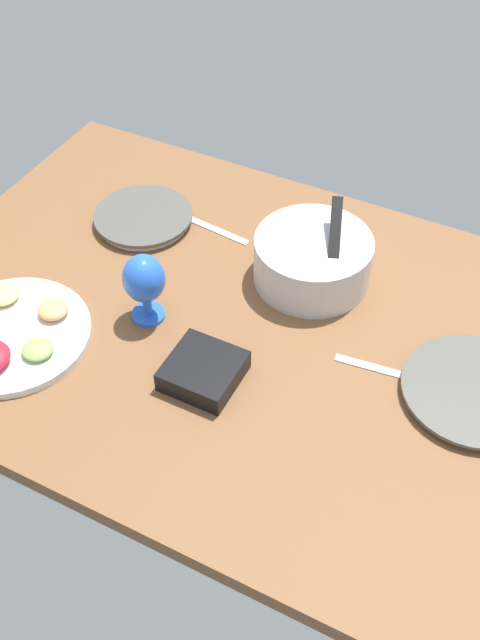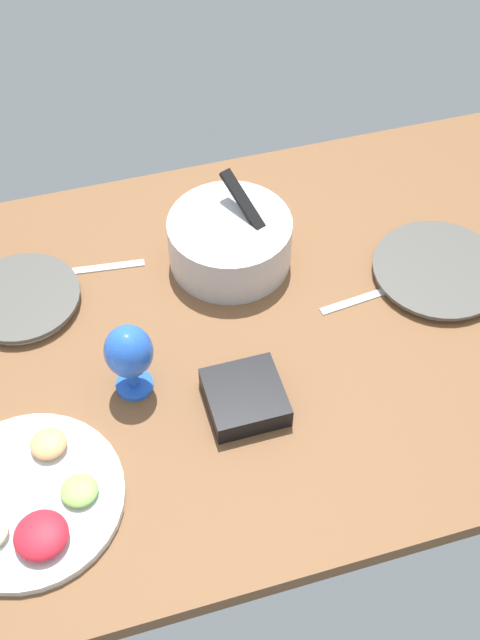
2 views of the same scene
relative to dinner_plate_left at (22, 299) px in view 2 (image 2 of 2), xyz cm
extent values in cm
cube|color=brown|center=(41.44, -19.54, -3.32)|extent=(160.00, 104.00, 4.00)
cylinder|color=silver|center=(0.00, 0.00, -0.53)|extent=(22.27, 22.27, 1.59)
cylinder|color=#4E4C47|center=(0.00, 0.00, 0.74)|extent=(24.21, 24.21, 0.95)
cylinder|color=silver|center=(86.52, -16.68, -0.63)|extent=(26.14, 26.14, 1.38)
cylinder|color=#4E4C47|center=(86.52, -16.68, 0.48)|extent=(28.41, 28.41, 0.83)
cylinder|color=silver|center=(44.83, 0.02, 4.26)|extent=(26.35, 26.35, 11.16)
cylinder|color=white|center=(44.83, 0.02, 7.60)|extent=(23.71, 23.71, 2.01)
cube|color=black|center=(49.44, 0.02, 11.16)|extent=(8.93, 18.81, 10.95)
cylinder|color=silver|center=(-4.16, -45.55, -0.42)|extent=(33.43, 33.43, 1.80)
ellipsoid|color=#8CC659|center=(4.67, -47.60, 1.61)|extent=(6.48, 6.48, 2.25)
ellipsoid|color=#F2A566|center=(0.85, -37.18, 1.90)|extent=(6.51, 6.51, 2.83)
ellipsoid|color=red|center=(-2.54, -54.19, 2.20)|extent=(9.09, 9.09, 3.45)
cylinder|color=blue|center=(18.17, -27.10, -0.82)|extent=(7.24, 7.24, 1.00)
cylinder|color=blue|center=(18.17, -27.10, 2.02)|extent=(2.00, 2.00, 4.67)
ellipsoid|color=blue|center=(18.17, -27.10, 9.89)|extent=(9.02, 9.02, 11.07)
cube|color=black|center=(37.29, -36.92, 1.03)|extent=(14.19, 14.19, 4.69)
cube|color=tan|center=(37.29, -36.92, 2.53)|extent=(11.64, 11.64, 1.50)
cube|color=silver|center=(17.65, 5.23, -1.02)|extent=(18.09, 3.78, 0.60)
cube|color=silver|center=(67.77, -18.76, -1.02)|extent=(18.09, 3.80, 0.60)
camera|label=1|loc=(87.01, -118.66, 115.42)|focal=41.97mm
camera|label=2|loc=(13.49, -115.45, 124.96)|focal=44.58mm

